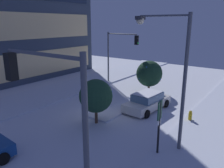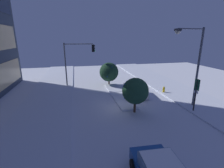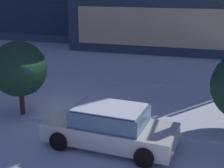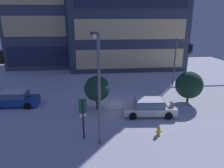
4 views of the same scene
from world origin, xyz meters
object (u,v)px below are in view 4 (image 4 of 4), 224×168
object	(u,v)px
fire_hydrant	(159,131)
traffic_light_corner_far_right	(181,55)
decorated_tree_left_of_median	(97,89)
car_far	(15,99)
decorated_tree_median	(189,85)
car_near	(149,107)
street_lamp_arched	(98,73)
parking_info_sign	(83,114)

from	to	relation	value
fire_hydrant	traffic_light_corner_far_right	bearing A→B (deg)	60.94
traffic_light_corner_far_right	decorated_tree_left_of_median	xyz separation A→B (m)	(-10.03, -4.83, -2.17)
car_far	decorated_tree_median	bearing A→B (deg)	179.64
car_near	street_lamp_arched	size ratio (longest dim) A/B	0.64
fire_hydrant	decorated_tree_left_of_median	size ratio (longest dim) A/B	0.26
car_near	decorated_tree_left_of_median	bearing A→B (deg)	164.18
car_near	traffic_light_corner_far_right	world-z (taller)	traffic_light_corner_far_right
car_far	decorated_tree_left_of_median	world-z (taller)	decorated_tree_left_of_median
decorated_tree_median	decorated_tree_left_of_median	bearing A→B (deg)	-176.77
fire_hydrant	parking_info_sign	size ratio (longest dim) A/B	0.27
fire_hydrant	decorated_tree_median	xyz separation A→B (m)	(4.95, 5.98, 1.55)
street_lamp_arched	decorated_tree_median	distance (m)	11.47
car_far	decorated_tree_left_of_median	size ratio (longest dim) A/B	1.43
traffic_light_corner_far_right	street_lamp_arched	size ratio (longest dim) A/B	0.80
car_near	decorated_tree_median	world-z (taller)	decorated_tree_median
car_far	decorated_tree_median	distance (m)	17.47
car_far	traffic_light_corner_far_right	distance (m)	18.76
fire_hydrant	decorated_tree_median	size ratio (longest dim) A/B	0.26
decorated_tree_median	decorated_tree_left_of_median	distance (m)	9.28
street_lamp_arched	fire_hydrant	distance (m)	6.34
car_near	parking_info_sign	size ratio (longest dim) A/B	1.55
traffic_light_corner_far_right	parking_info_sign	bearing A→B (deg)	-47.54
parking_info_sign	decorated_tree_left_of_median	xyz separation A→B (m)	(1.16, 5.41, 0.04)
traffic_light_corner_far_right	fire_hydrant	xyz separation A→B (m)	(-5.72, -10.29, -3.83)
fire_hydrant	parking_info_sign	xyz separation A→B (m)	(-5.47, 0.05, 1.62)
fire_hydrant	decorated_tree_median	world-z (taller)	decorated_tree_median
car_far	traffic_light_corner_far_right	world-z (taller)	traffic_light_corner_far_right
car_far	parking_info_sign	distance (m)	10.02
car_near	traffic_light_corner_far_right	distance (m)	9.23
fire_hydrant	parking_info_sign	world-z (taller)	parking_info_sign
street_lamp_arched	decorated_tree_median	world-z (taller)	street_lamp_arched
car_near	traffic_light_corner_far_right	size ratio (longest dim) A/B	0.80
car_far	traffic_light_corner_far_right	bearing A→B (deg)	-166.70
street_lamp_arched	parking_info_sign	xyz separation A→B (m)	(-1.07, -0.01, -2.94)
parking_info_sign	decorated_tree_median	bearing A→B (deg)	-65.47
street_lamp_arched	fire_hydrant	bearing A→B (deg)	-94.39
fire_hydrant	decorated_tree_left_of_median	xyz separation A→B (m)	(-4.31, 5.46, 1.66)
traffic_light_corner_far_right	street_lamp_arched	world-z (taller)	street_lamp_arched
traffic_light_corner_far_right	parking_info_sign	size ratio (longest dim) A/B	1.93
car_near	car_far	size ratio (longest dim) A/B	1.05
car_far	decorated_tree_median	xyz separation A→B (m)	(17.38, -1.15, 1.26)
fire_hydrant	decorated_tree_left_of_median	world-z (taller)	decorated_tree_left_of_median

